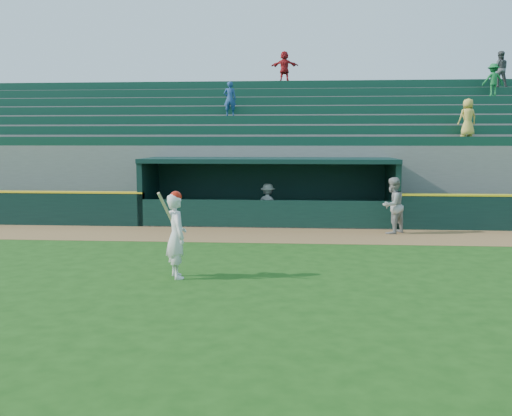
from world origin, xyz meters
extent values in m
plane|color=#1A4411|center=(0.00, 0.00, 0.00)|extent=(120.00, 120.00, 0.00)
cube|color=brown|center=(0.00, 4.90, 0.01)|extent=(40.00, 3.00, 0.01)
imported|color=gray|center=(4.29, 5.58, 0.95)|extent=(1.16, 1.16, 1.90)
imported|color=#979792|center=(-0.01, 7.36, 0.76)|extent=(1.11, 0.84, 1.53)
cube|color=slate|center=(0.00, 7.70, 0.02)|extent=(9.00, 2.60, 0.04)
cube|color=black|center=(-4.60, 7.70, 1.15)|extent=(0.20, 2.60, 2.30)
cube|color=black|center=(4.60, 7.70, 1.15)|extent=(0.20, 2.60, 2.30)
cube|color=black|center=(0.00, 9.00, 1.15)|extent=(9.40, 0.20, 2.30)
cube|color=black|center=(0.00, 7.70, 2.38)|extent=(9.40, 2.80, 0.16)
cube|color=black|center=(0.00, 6.48, 0.50)|extent=(9.00, 0.16, 1.00)
cube|color=brown|center=(0.00, 8.50, 0.25)|extent=(8.40, 0.45, 0.10)
cube|color=slate|center=(0.00, 9.53, 1.46)|extent=(34.00, 0.85, 2.91)
cube|color=#0F3828|center=(0.00, 9.41, 3.09)|extent=(34.00, 0.60, 0.36)
cube|color=slate|center=(0.00, 10.38, 1.68)|extent=(34.00, 0.85, 3.36)
cube|color=#0F3828|center=(0.00, 10.26, 3.54)|extent=(34.00, 0.60, 0.36)
cube|color=slate|center=(0.00, 11.22, 1.91)|extent=(34.00, 0.85, 3.81)
cube|color=#0F3828|center=(0.00, 11.11, 3.99)|extent=(34.00, 0.60, 0.36)
cube|color=slate|center=(0.00, 12.07, 2.13)|extent=(34.00, 0.85, 4.26)
cube|color=#0F3828|center=(0.00, 11.96, 4.44)|extent=(34.00, 0.60, 0.36)
cube|color=slate|center=(0.00, 12.93, 2.35)|extent=(34.00, 0.85, 4.71)
cube|color=#0F3828|center=(0.00, 12.81, 4.89)|extent=(34.00, 0.60, 0.36)
cube|color=slate|center=(0.00, 13.78, 2.58)|extent=(34.00, 0.85, 5.16)
cube|color=#0F3828|center=(0.00, 13.66, 5.34)|extent=(34.00, 0.60, 0.36)
cube|color=slate|center=(0.00, 14.62, 2.80)|extent=(34.00, 0.85, 5.61)
cube|color=#0F3828|center=(0.00, 14.51, 5.79)|extent=(34.00, 0.60, 0.36)
cube|color=slate|center=(0.00, 15.20, 2.80)|extent=(34.50, 0.30, 5.61)
imported|color=red|center=(0.37, 14.53, 6.69)|extent=(1.36, 0.53, 1.44)
imported|color=navy|center=(-1.88, 11.12, 4.91)|extent=(0.55, 0.36, 1.48)
imported|color=#4B4B4B|center=(10.22, 13.68, 6.34)|extent=(0.89, 0.74, 1.64)
imported|color=#186C31|center=(9.69, 12.83, 5.79)|extent=(0.96, 0.59, 1.44)
imported|color=gold|center=(7.70, 9.43, 4.01)|extent=(0.81, 0.62, 1.48)
imported|color=silver|center=(-1.61, -1.10, 0.96)|extent=(0.73, 0.83, 1.93)
sphere|color=red|center=(-1.61, -1.10, 1.86)|extent=(0.27, 0.27, 0.27)
cylinder|color=tan|center=(-1.79, -1.32, 1.63)|extent=(0.29, 0.46, 0.76)
camera|label=1|loc=(1.20, -13.70, 3.13)|focal=40.00mm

